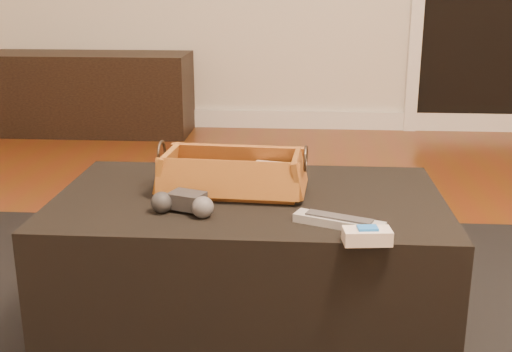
# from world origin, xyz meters

# --- Properties ---
(floor) EXTENTS (5.00, 5.50, 0.01)m
(floor) POSITION_xyz_m (0.00, 0.00, -0.01)
(floor) COLOR brown
(floor) RESTS_ON ground
(baseboard) EXTENTS (5.00, 0.04, 0.12)m
(baseboard) POSITION_xyz_m (0.00, 2.73, 0.06)
(baseboard) COLOR white
(baseboard) RESTS_ON floor
(media_cabinet) EXTENTS (1.33, 0.45, 0.52)m
(media_cabinet) POSITION_xyz_m (-1.28, 2.51, 0.26)
(media_cabinet) COLOR black
(media_cabinet) RESTS_ON floor
(area_rug) EXTENTS (2.60, 2.00, 0.01)m
(area_rug) POSITION_xyz_m (-0.01, -0.07, 0.01)
(area_rug) COLOR black
(area_rug) RESTS_ON floor
(ottoman) EXTENTS (1.00, 0.60, 0.42)m
(ottoman) POSITION_xyz_m (-0.01, -0.02, 0.22)
(ottoman) COLOR black
(ottoman) RESTS_ON area_rug
(tv_remote) EXTENTS (0.20, 0.05, 0.02)m
(tv_remote) POSITION_xyz_m (-0.08, -0.00, 0.46)
(tv_remote) COLOR black
(tv_remote) RESTS_ON wicker_basket
(cloth_bundle) EXTENTS (0.12, 0.09, 0.06)m
(cloth_bundle) POSITION_xyz_m (0.05, 0.03, 0.47)
(cloth_bundle) COLOR tan
(cloth_bundle) RESTS_ON wicker_basket
(wicker_basket) EXTENTS (0.39, 0.23, 0.13)m
(wicker_basket) POSITION_xyz_m (-0.06, 0.01, 0.48)
(wicker_basket) COLOR #A96026
(wicker_basket) RESTS_ON ottoman
(game_controller) EXTENTS (0.17, 0.12, 0.05)m
(game_controller) POSITION_xyz_m (-0.16, -0.16, 0.46)
(game_controller) COLOR #272729
(game_controller) RESTS_ON ottoman
(silver_remote) EXTENTS (0.21, 0.12, 0.02)m
(silver_remote) POSITION_xyz_m (0.21, -0.22, 0.44)
(silver_remote) COLOR #AAADB2
(silver_remote) RESTS_ON ottoman
(cream_gadget) EXTENTS (0.11, 0.06, 0.04)m
(cream_gadget) POSITION_xyz_m (0.26, -0.31, 0.45)
(cream_gadget) COLOR beige
(cream_gadget) RESTS_ON ottoman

